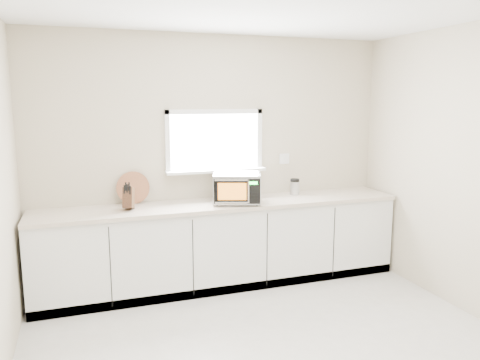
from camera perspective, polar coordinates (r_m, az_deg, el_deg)
name	(u,v)px	position (r m, az deg, el deg)	size (l,w,h in m)	color
back_wall	(214,158)	(5.22, -3.14, 2.71)	(4.00, 0.17, 2.70)	#BEB197
cabinets	(223,245)	(5.14, -2.14, -7.95)	(3.92, 0.60, 0.88)	white
countertop	(223,204)	(5.01, -2.14, -2.97)	(3.92, 0.64, 0.04)	beige
microwave	(237,188)	(4.94, -0.36, -0.93)	(0.59, 0.52, 0.32)	black
knife_block	(129,198)	(4.78, -13.42, -2.11)	(0.15, 0.22, 0.29)	#462D19
cutting_board	(133,188)	(5.04, -12.91, -0.92)	(0.34, 0.34, 0.02)	#9D5C3C
coffee_grinder	(295,187)	(5.43, 6.69, -0.81)	(0.11, 0.11, 0.19)	#B7BABF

